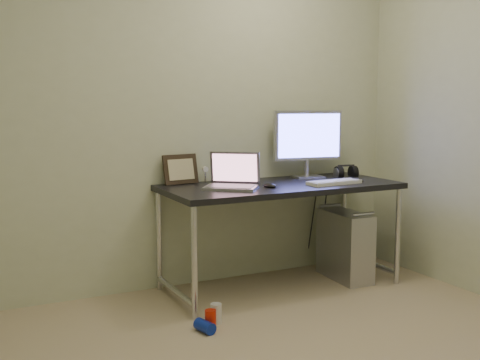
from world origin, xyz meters
name	(u,v)px	position (x,y,z in m)	size (l,w,h in m)	color
wall_back	(180,113)	(0.00, 1.75, 1.25)	(3.50, 0.02, 2.50)	beige
desk	(281,194)	(0.61, 1.38, 0.68)	(1.68, 0.73, 0.75)	black
tower_computer	(345,245)	(1.15, 1.33, 0.26)	(0.25, 0.50, 0.54)	#AAA9AE
cable_a	(313,219)	(1.10, 1.70, 0.40)	(0.01, 0.01, 0.70)	black
cable_b	(323,220)	(1.19, 1.68, 0.38)	(0.01, 0.01, 0.72)	black
can_red	(210,320)	(-0.18, 0.85, 0.06)	(0.07, 0.07, 0.12)	red
can_white	(216,314)	(-0.11, 0.93, 0.06)	(0.07, 0.07, 0.12)	silver
can_blue	(205,326)	(-0.22, 0.83, 0.04)	(0.07, 0.07, 0.13)	#0E259E
laptop	(233,180)	(0.22, 1.37, 0.81)	(0.44, 0.43, 0.24)	#B0B1B8
monitor	(308,139)	(0.97, 1.58, 1.05)	(0.54, 0.19, 0.51)	#B0B1B8
keyboard	(334,182)	(0.95, 1.21, 0.76)	(0.40, 0.13, 0.02)	white
mouse_right	(356,179)	(1.14, 1.22, 0.77)	(0.08, 0.12, 0.04)	black
mouse_left	(270,185)	(0.46, 1.27, 0.77)	(0.07, 0.11, 0.04)	black
headphones	(346,173)	(1.28, 1.52, 0.78)	(0.18, 0.11, 0.12)	black
picture_frame	(180,169)	(-0.02, 1.70, 0.85)	(0.26, 0.03, 0.21)	black
webcam	(205,171)	(0.16, 1.68, 0.84)	(0.04, 0.03, 0.12)	silver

